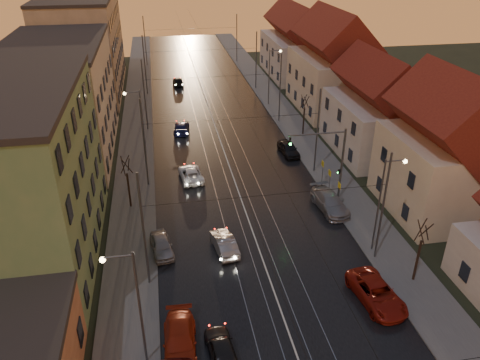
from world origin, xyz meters
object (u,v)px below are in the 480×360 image
parked_left_2 (180,341)px  parked_right_0 (377,293)px  street_lamp_1 (384,197)px  driving_car_2 (191,174)px  driving_car_0 (221,349)px  street_lamp_3 (271,72)px  street_lamp_0 (133,299)px  driving_car_3 (182,128)px  driving_car_4 (178,81)px  driving_car_1 (224,243)px  traffic_light_mast (332,156)px  parked_right_2 (288,149)px  parked_left_3 (162,245)px  parked_right_1 (330,202)px  street_lamp_2 (139,119)px

parked_left_2 → parked_right_0: (13.40, 1.87, 0.01)m
street_lamp_1 → driving_car_2: (-13.41, 14.55, -4.25)m
driving_car_0 → parked_left_2: parked_left_2 is taller
street_lamp_3 → parked_left_2: size_ratio=1.64×
street_lamp_1 → street_lamp_3: (0.00, 36.00, 0.00)m
street_lamp_0 → street_lamp_3: same height
driving_car_3 → driving_car_4: size_ratio=1.11×
driving_car_0 → driving_car_1: 10.58m
traffic_light_mast → driving_car_0: size_ratio=1.84×
driving_car_4 → driving_car_1: bearing=89.0°
driving_car_3 → driving_car_4: (0.83, 20.67, 0.03)m
driving_car_0 → parked_right_2: bearing=-118.0°
street_lamp_1 → driving_car_1: (-11.83, 2.03, -4.20)m
parked_right_0 → driving_car_2: bearing=112.1°
driving_car_4 → driving_car_0: bearing=87.1°
driving_car_1 → parked_left_3: driving_car_1 is taller
driving_car_2 → parked_right_0: size_ratio=0.88×
driving_car_3 → driving_car_2: bearing=97.9°
street_lamp_1 → parked_right_2: bearing=96.2°
parked_right_2 → parked_right_0: bearing=-95.3°
driving_car_3 → driving_car_4: driving_car_4 is taller
driving_car_4 → parked_left_2: (-3.23, -55.54, 0.03)m
parked_left_3 → parked_right_2: parked_right_2 is taller
traffic_light_mast → parked_right_1: bearing=-104.9°
driving_car_1 → driving_car_4: 46.12m
driving_car_2 → driving_car_3: driving_car_3 is taller
street_lamp_1 → driving_car_1: street_lamp_1 is taller
traffic_light_mast → parked_left_2: bearing=-133.9°
street_lamp_2 → driving_car_2: bearing=-48.6°
driving_car_0 → street_lamp_1: bearing=-153.1°
driving_car_3 → street_lamp_1: bearing=123.7°
parked_right_1 → parked_right_2: (-0.52, 12.18, -0.05)m
driving_car_3 → parked_right_0: bearing=115.9°
parked_left_3 → street_lamp_0: bearing=-105.9°
driving_car_3 → driving_car_4: 20.69m
street_lamp_2 → street_lamp_3: 24.24m
parked_right_1 → parked_right_2: size_ratio=1.26×
street_lamp_0 → parked_left_2: 4.81m
parked_left_2 → driving_car_4: bearing=89.6°
street_lamp_3 → parked_right_0: street_lamp_3 is taller
street_lamp_2 → driving_car_4: street_lamp_2 is taller
street_lamp_0 → street_lamp_1: 19.89m
street_lamp_3 → parked_right_2: 17.91m
street_lamp_3 → driving_car_3: street_lamp_3 is taller
street_lamp_3 → driving_car_1: street_lamp_3 is taller
parked_left_2 → driving_car_2: bearing=86.4°
driving_car_1 → driving_car_3: driving_car_1 is taller
parked_right_0 → driving_car_0: bearing=-171.8°
parked_right_0 → parked_right_2: 24.23m
driving_car_2 → parked_right_0: bearing=113.0°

